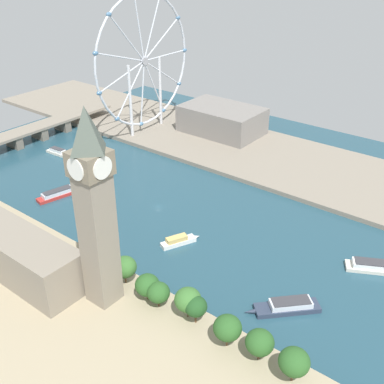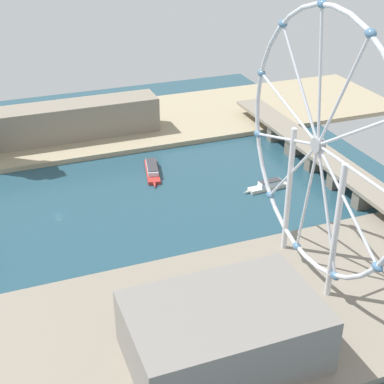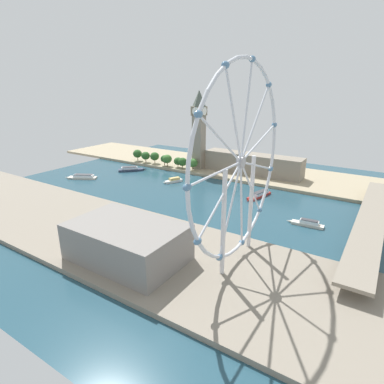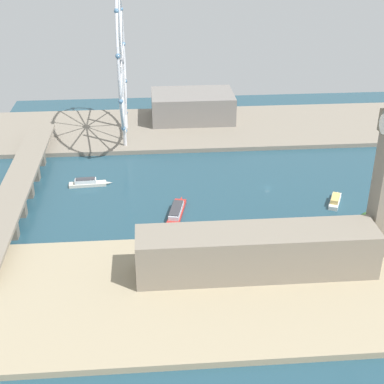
{
  "view_description": "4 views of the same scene",
  "coord_description": "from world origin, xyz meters",
  "px_view_note": "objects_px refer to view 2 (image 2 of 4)",
  "views": [
    {
      "loc": [
        -184.1,
        -170.42,
        146.42
      ],
      "look_at": [
        9.31,
        -19.1,
        12.59
      ],
      "focal_mm": 44.18,
      "sensor_mm": 36.0,
      "label": 1
    },
    {
      "loc": [
        254.0,
        -25.34,
        146.12
      ],
      "look_at": [
        23.53,
        62.54,
        13.14
      ],
      "focal_mm": 53.57,
      "sensor_mm": 36.0,
      "label": 2
    },
    {
      "loc": [
        235.12,
        154.59,
        97.92
      ],
      "look_at": [
        23.95,
        18.34,
        12.4
      ],
      "focal_mm": 29.55,
      "sensor_mm": 36.0,
      "label": 3
    },
    {
      "loc": [
        -305.77,
        71.96,
        156.22
      ],
      "look_at": [
        -14.33,
        48.14,
        6.34
      ],
      "focal_mm": 52.62,
      "sensor_mm": 36.0,
      "label": 4
    }
  ],
  "objects_px": {
    "riverside_hall": "(223,332)",
    "river_bridge": "(319,156)",
    "tour_boat_1": "(152,170)",
    "tour_boat_3": "(268,186)",
    "ferris_wheel": "(318,147)",
    "parliament_block": "(71,120)"
  },
  "relations": [
    {
      "from": "riverside_hall",
      "to": "river_bridge",
      "type": "relative_size",
      "value": 0.34
    },
    {
      "from": "tour_boat_1",
      "to": "tour_boat_3",
      "type": "distance_m",
      "value": 66.98
    },
    {
      "from": "tour_boat_1",
      "to": "ferris_wheel",
      "type": "bearing_deg",
      "value": 27.58
    },
    {
      "from": "riverside_hall",
      "to": "tour_boat_3",
      "type": "height_order",
      "value": "riverside_hall"
    },
    {
      "from": "parliament_block",
      "to": "riverside_hall",
      "type": "relative_size",
      "value": 1.72
    },
    {
      "from": "parliament_block",
      "to": "riverside_hall",
      "type": "height_order",
      "value": "parliament_block"
    },
    {
      "from": "parliament_block",
      "to": "ferris_wheel",
      "type": "height_order",
      "value": "ferris_wheel"
    },
    {
      "from": "riverside_hall",
      "to": "river_bridge",
      "type": "xyz_separation_m",
      "value": [
        -120.5,
        113.36,
        -5.63
      ]
    },
    {
      "from": "parliament_block",
      "to": "tour_boat_3",
      "type": "relative_size",
      "value": 4.11
    },
    {
      "from": "tour_boat_1",
      "to": "tour_boat_3",
      "type": "relative_size",
      "value": 1.3
    },
    {
      "from": "river_bridge",
      "to": "tour_boat_1",
      "type": "relative_size",
      "value": 5.41
    },
    {
      "from": "riverside_hall",
      "to": "parliament_block",
      "type": "bearing_deg",
      "value": -176.72
    },
    {
      "from": "parliament_block",
      "to": "riverside_hall",
      "type": "distance_m",
      "value": 212.67
    },
    {
      "from": "parliament_block",
      "to": "tour_boat_1",
      "type": "height_order",
      "value": "parliament_block"
    },
    {
      "from": "river_bridge",
      "to": "tour_boat_3",
      "type": "distance_m",
      "value": 41.22
    },
    {
      "from": "ferris_wheel",
      "to": "river_bridge",
      "type": "bearing_deg",
      "value": 144.84
    },
    {
      "from": "parliament_block",
      "to": "ferris_wheel",
      "type": "relative_size",
      "value": 1.02
    },
    {
      "from": "tour_boat_1",
      "to": "tour_boat_3",
      "type": "height_order",
      "value": "tour_boat_1"
    },
    {
      "from": "riverside_hall",
      "to": "tour_boat_1",
      "type": "distance_m",
      "value": 151.21
    },
    {
      "from": "parliament_block",
      "to": "riverside_hall",
      "type": "xyz_separation_m",
      "value": [
        212.32,
        12.17,
        -0.38
      ]
    },
    {
      "from": "riverside_hall",
      "to": "tour_boat_1",
      "type": "height_order",
      "value": "riverside_hall"
    },
    {
      "from": "riverside_hall",
      "to": "tour_boat_1",
      "type": "bearing_deg",
      "value": 171.88
    }
  ]
}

